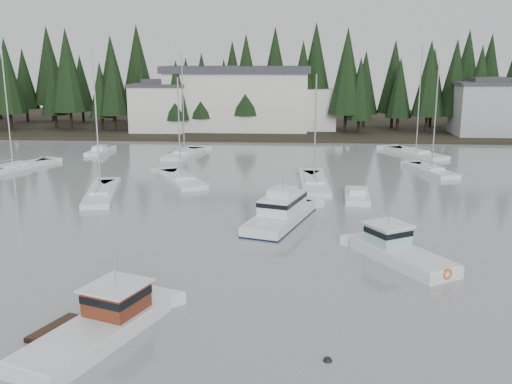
# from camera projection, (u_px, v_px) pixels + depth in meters

# --- Properties ---
(far_shore_land) EXTENTS (240.00, 54.00, 1.00)m
(far_shore_land) POSITION_uv_depth(u_px,v_px,m) (270.00, 123.00, 114.15)
(far_shore_land) COLOR black
(far_shore_land) RESTS_ON ground
(conifer_treeline) EXTENTS (200.00, 22.00, 20.00)m
(conifer_treeline) POSITION_uv_depth(u_px,v_px,m) (267.00, 130.00, 103.46)
(conifer_treeline) COLOR black
(conifer_treeline) RESTS_ON ground
(house_west) EXTENTS (9.54, 7.42, 8.75)m
(house_west) POSITION_uv_depth(u_px,v_px,m) (159.00, 107.00, 96.78)
(house_west) COLOR silver
(house_west) RESTS_ON ground
(house_east_a) EXTENTS (10.60, 8.48, 9.25)m
(house_east_a) POSITION_uv_depth(u_px,v_px,m) (487.00, 108.00, 92.21)
(house_east_a) COLOR #999EA0
(house_east_a) RESTS_ON ground
(harbor_inn) EXTENTS (29.50, 11.50, 10.90)m
(harbor_inn) POSITION_uv_depth(u_px,v_px,m) (249.00, 99.00, 98.78)
(harbor_inn) COLOR silver
(harbor_inn) RESTS_ON ground
(lobster_boat_brown) EXTENTS (6.00, 8.81, 4.14)m
(lobster_boat_brown) POSITION_uv_depth(u_px,v_px,m) (99.00, 327.00, 26.49)
(lobster_boat_brown) COLOR white
(lobster_boat_brown) RESTS_ON ground
(cabin_cruiser_center) EXTENTS (5.86, 10.22, 4.19)m
(cabin_cruiser_center) POSITION_uv_depth(u_px,v_px,m) (281.00, 215.00, 45.05)
(cabin_cruiser_center) COLOR white
(cabin_cruiser_center) RESTS_ON ground
(lobster_boat_teal) EXTENTS (6.18, 7.87, 4.22)m
(lobster_boat_teal) POSITION_uv_depth(u_px,v_px,m) (399.00, 253.00, 36.50)
(lobster_boat_teal) COLOR white
(lobster_boat_teal) RESTS_ON ground
(sailboat_0) EXTENTS (4.66, 8.74, 13.09)m
(sailboat_0) POSITION_uv_depth(u_px,v_px,m) (431.00, 172.00, 64.79)
(sailboat_0) COLOR white
(sailboat_0) RESTS_ON ground
(sailboat_1) EXTENTS (3.03, 11.04, 11.70)m
(sailboat_1) POSITION_uv_depth(u_px,v_px,m) (314.00, 185.00, 58.29)
(sailboat_1) COLOR white
(sailboat_1) RESTS_ON ground
(sailboat_4) EXTENTS (7.06, 9.98, 11.36)m
(sailboat_4) POSITION_uv_depth(u_px,v_px,m) (181.00, 181.00, 60.09)
(sailboat_4) COLOR white
(sailboat_4) RESTS_ON ground
(sailboat_6) EXTENTS (7.23, 10.20, 14.88)m
(sailboat_6) POSITION_uv_depth(u_px,v_px,m) (416.00, 154.00, 76.57)
(sailboat_6) COLOR white
(sailboat_6) RESTS_ON ground
(sailboat_7) EXTENTS (4.70, 10.69, 14.34)m
(sailboat_7) POSITION_uv_depth(u_px,v_px,m) (101.00, 195.00, 53.80)
(sailboat_7) COLOR white
(sailboat_7) RESTS_ON ground
(sailboat_10) EXTENTS (6.25, 10.90, 14.70)m
(sailboat_10) POSITION_uv_depth(u_px,v_px,m) (13.00, 169.00, 66.41)
(sailboat_10) COLOR white
(sailboat_10) RESTS_ON ground
(sailboat_11) EXTENTS (4.60, 9.60, 14.23)m
(sailboat_11) POSITION_uv_depth(u_px,v_px,m) (185.00, 155.00, 75.99)
(sailboat_11) COLOR white
(sailboat_11) RESTS_ON ground
(runabout_1) EXTENTS (2.61, 5.87, 1.42)m
(runabout_1) POSITION_uv_depth(u_px,v_px,m) (357.00, 198.00, 52.61)
(runabout_1) COLOR white
(runabout_1) RESTS_ON ground
(runabout_3) EXTENTS (2.39, 6.22, 1.42)m
(runabout_3) POSITION_uv_depth(u_px,v_px,m) (100.00, 152.00, 78.03)
(runabout_3) COLOR white
(runabout_3) RESTS_ON ground
(mooring_buoy_dark) EXTENTS (0.39, 0.39, 0.39)m
(mooring_buoy_dark) POSITION_uv_depth(u_px,v_px,m) (328.00, 361.00, 24.46)
(mooring_buoy_dark) COLOR black
(mooring_buoy_dark) RESTS_ON ground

